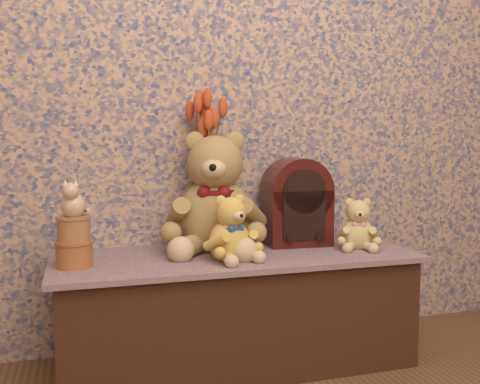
# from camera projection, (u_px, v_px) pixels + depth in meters

# --- Properties ---
(display_shelf) EXTENTS (1.36, 0.54, 0.43)m
(display_shelf) POSITION_uv_depth(u_px,v_px,m) (236.00, 309.00, 2.03)
(display_shelf) COLOR #364970
(display_shelf) RESTS_ON ground
(teddy_large) EXTENTS (0.52, 0.57, 0.50)m
(teddy_large) POSITION_uv_depth(u_px,v_px,m) (216.00, 187.00, 2.07)
(teddy_large) COLOR olive
(teddy_large) RESTS_ON display_shelf
(teddy_medium) EXTENTS (0.26, 0.29, 0.25)m
(teddy_medium) POSITION_uv_depth(u_px,v_px,m) (229.00, 225.00, 1.90)
(teddy_medium) COLOR gold
(teddy_medium) RESTS_ON display_shelf
(teddy_small) EXTENTS (0.23, 0.25, 0.22)m
(teddy_small) POSITION_uv_depth(u_px,v_px,m) (358.00, 221.00, 2.10)
(teddy_small) COLOR tan
(teddy_small) RESTS_ON display_shelf
(cathedral_radio) EXTENTS (0.27, 0.20, 0.36)m
(cathedral_radio) POSITION_uv_depth(u_px,v_px,m) (296.00, 201.00, 2.18)
(cathedral_radio) COLOR #350C09
(cathedral_radio) RESTS_ON display_shelf
(ceramic_vase) EXTENTS (0.17, 0.17, 0.22)m
(ceramic_vase) POSITION_uv_depth(u_px,v_px,m) (206.00, 220.00, 2.13)
(ceramic_vase) COLOR tan
(ceramic_vase) RESTS_ON display_shelf
(dried_stalks) EXTENTS (0.30, 0.30, 0.43)m
(dried_stalks) POSITION_uv_depth(u_px,v_px,m) (206.00, 138.00, 2.10)
(dried_stalks) COLOR #CF4821
(dried_stalks) RESTS_ON ceramic_vase
(biscuit_tin_lower) EXTENTS (0.15, 0.15, 0.09)m
(biscuit_tin_lower) POSITION_uv_depth(u_px,v_px,m) (74.00, 254.00, 1.79)
(biscuit_tin_lower) COLOR #BC8B37
(biscuit_tin_lower) RESTS_ON display_shelf
(biscuit_tin_upper) EXTENTS (0.12, 0.12, 0.08)m
(biscuit_tin_upper) POSITION_uv_depth(u_px,v_px,m) (74.00, 229.00, 1.78)
(biscuit_tin_upper) COLOR tan
(biscuit_tin_upper) RESTS_ON biscuit_tin_lower
(cat_figurine) EXTENTS (0.11, 0.12, 0.13)m
(cat_figurine) POSITION_uv_depth(u_px,v_px,m) (73.00, 198.00, 1.77)
(cat_figurine) COLOR silver
(cat_figurine) RESTS_ON biscuit_tin_upper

